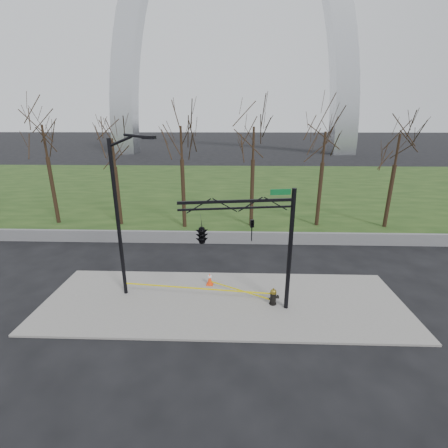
{
  "coord_description": "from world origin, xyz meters",
  "views": [
    {
      "loc": [
        0.5,
        -13.63,
        8.72
      ],
      "look_at": [
        -0.02,
        2.0,
        3.51
      ],
      "focal_mm": 24.85,
      "sensor_mm": 36.0,
      "label": 1
    }
  ],
  "objects_px": {
    "fire_hydrant": "(273,297)",
    "traffic_signal_mast": "(219,232)",
    "traffic_cone": "(210,279)",
    "street_light": "(121,209)"
  },
  "relations": [
    {
      "from": "traffic_signal_mast",
      "to": "fire_hydrant",
      "type": "bearing_deg",
      "value": 7.92
    },
    {
      "from": "traffic_cone",
      "to": "traffic_signal_mast",
      "type": "bearing_deg",
      "value": -75.51
    },
    {
      "from": "traffic_cone",
      "to": "traffic_signal_mast",
      "type": "relative_size",
      "value": 0.12
    },
    {
      "from": "traffic_cone",
      "to": "street_light",
      "type": "xyz_separation_m",
      "value": [
        -4.14,
        -1.08,
        4.25
      ]
    },
    {
      "from": "fire_hydrant",
      "to": "traffic_signal_mast",
      "type": "bearing_deg",
      "value": -179.7
    },
    {
      "from": "street_light",
      "to": "traffic_signal_mast",
      "type": "height_order",
      "value": "street_light"
    },
    {
      "from": "street_light",
      "to": "traffic_signal_mast",
      "type": "xyz_separation_m",
      "value": [
        4.81,
        -1.52,
        -0.55
      ]
    },
    {
      "from": "fire_hydrant",
      "to": "street_light",
      "type": "height_order",
      "value": "street_light"
    },
    {
      "from": "traffic_cone",
      "to": "street_light",
      "type": "height_order",
      "value": "street_light"
    },
    {
      "from": "traffic_cone",
      "to": "street_light",
      "type": "distance_m",
      "value": 6.03
    }
  ]
}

